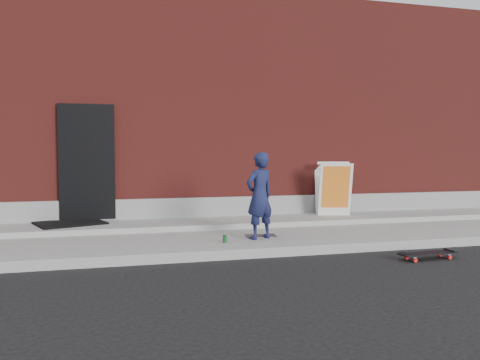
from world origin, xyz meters
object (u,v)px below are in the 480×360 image
object	(u,v)px
pizza_sign	(333,188)
soda_can	(225,239)
skateboard	(428,254)
child	(260,196)

from	to	relation	value
pizza_sign	soda_can	xyz separation A→B (m)	(-2.83, -2.00, -0.61)
skateboard	soda_can	xyz separation A→B (m)	(-2.80, 1.26, 0.13)
child	pizza_sign	xyz separation A→B (m)	(2.20, 1.82, -0.05)
soda_can	child	bearing A→B (deg)	16.00
skateboard	soda_can	size ratio (longest dim) A/B	7.67
child	pizza_sign	world-z (taller)	child
child	soda_can	bearing A→B (deg)	-7.35
child	skateboard	distance (m)	2.72
child	pizza_sign	size ratio (longest dim) A/B	1.26
skateboard	pizza_sign	distance (m)	3.34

